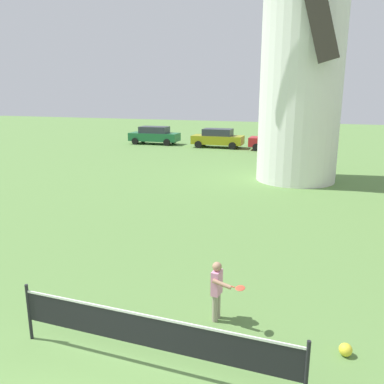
{
  "coord_description": "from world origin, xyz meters",
  "views": [
    {
      "loc": [
        3.01,
        -3.23,
        4.47
      ],
      "look_at": [
        0.42,
        3.9,
        2.57
      ],
      "focal_mm": 37.18,
      "sensor_mm": 36.0,
      "label": 1
    }
  ],
  "objects": [
    {
      "name": "parked_car_red",
      "position": [
        -1.44,
        28.67,
        0.81
      ],
      "size": [
        4.25,
        2.0,
        1.56
      ],
      "color": "red",
      "rests_on": "ground_plane"
    },
    {
      "name": "player_far",
      "position": [
        1.04,
        3.69,
        0.71
      ],
      "size": [
        0.72,
        0.56,
        1.25
      ],
      "color": "#9E937F",
      "rests_on": "ground_plane"
    },
    {
      "name": "tennis_net",
      "position": [
        0.42,
        1.9,
        0.68
      ],
      "size": [
        4.99,
        0.06,
        1.1
      ],
      "color": "black",
      "rests_on": "ground_plane"
    },
    {
      "name": "parked_car_mustard",
      "position": [
        -6.29,
        28.76,
        0.81
      ],
      "size": [
        4.29,
        2.01,
        1.56
      ],
      "color": "#999919",
      "rests_on": "ground_plane"
    },
    {
      "name": "parked_car_green",
      "position": [
        -12.26,
        29.06,
        0.81
      ],
      "size": [
        4.48,
        2.06,
        1.56
      ],
      "color": "#1E6638",
      "rests_on": "ground_plane"
    },
    {
      "name": "stray_ball",
      "position": [
        3.47,
        3.37,
        0.12
      ],
      "size": [
        0.23,
        0.23,
        0.23
      ],
      "primitive_type": "sphere",
      "color": "yellow",
      "rests_on": "ground_plane"
    },
    {
      "name": "windmill",
      "position": [
        1.13,
        17.83,
        6.92
      ],
      "size": [
        9.39,
        4.72,
        15.06
      ],
      "color": "white",
      "rests_on": "ground_plane"
    }
  ]
}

